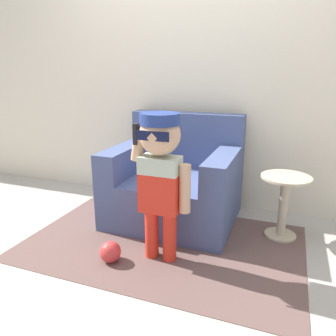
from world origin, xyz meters
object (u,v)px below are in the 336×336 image
side_table (284,201)px  toy_ball (110,252)px  armchair (176,184)px  person_child (160,166)px

side_table → toy_ball: side_table is taller
armchair → toy_ball: (-0.18, -0.81, -0.24)m
person_child → toy_ball: size_ratio=6.90×
side_table → person_child: bearing=-140.8°
armchair → side_table: 0.87m
armchair → toy_ball: size_ratio=7.07×
armchair → toy_ball: 0.86m
person_child → toy_ball: bearing=-152.1°
person_child → side_table: size_ratio=2.02×
side_table → toy_ball: bearing=-143.8°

